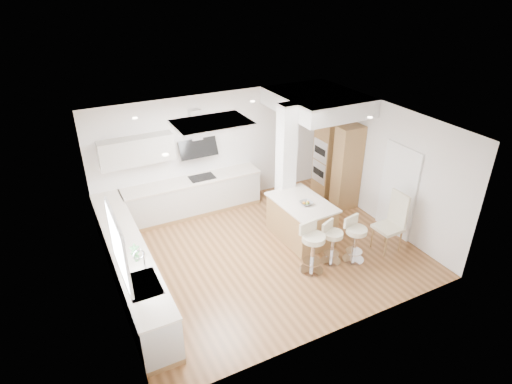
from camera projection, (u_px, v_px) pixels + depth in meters
ground at (264, 252)px, 9.03m from camera, size 6.00×6.00×0.00m
ceiling at (264, 252)px, 9.03m from camera, size 6.00×5.00×0.02m
wall_back at (216, 150)px, 10.34m from camera, size 6.00×0.04×2.80m
wall_left at (107, 231)px, 7.16m from camera, size 0.04×5.00×2.80m
wall_right at (382, 165)px, 9.58m from camera, size 0.04×5.00×2.80m
skylight at (212, 123)px, 7.89m from camera, size 4.10×2.10×0.06m
window_left at (118, 243)px, 6.33m from camera, size 0.06×1.28×1.07m
doorway_right at (398, 192)px, 9.29m from camera, size 0.05×1.00×2.10m
counter_left at (130, 264)px, 7.90m from camera, size 0.63×4.50×1.35m
counter_back at (186, 188)px, 10.08m from camera, size 3.62×0.63×2.50m
pillar at (286, 165)px, 9.54m from camera, size 0.35×0.35×2.80m
soffit at (317, 102)px, 9.76m from camera, size 1.78×2.20×0.40m
oven_column at (336, 162)px, 10.58m from camera, size 0.63×1.21×2.10m
peninsula at (301, 219)px, 9.30m from camera, size 1.05×1.53×0.97m
bar_stool_a at (312, 246)px, 8.19m from camera, size 0.54×0.54×1.05m
bar_stool_b at (332, 241)px, 8.49m from camera, size 0.53×0.53×0.91m
bar_stool_c at (355, 237)px, 8.53m from camera, size 0.52×0.52×0.98m
dining_chair at (393, 220)px, 8.84m from camera, size 0.52×0.52×1.30m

